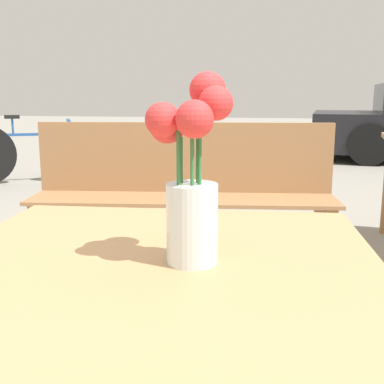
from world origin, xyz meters
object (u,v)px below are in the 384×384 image
Objects in this scene: bench_middle at (183,192)px; bicycle at (31,152)px; flower_vase at (191,182)px; table_front at (156,314)px.

bench_middle reaches higher than bicycle.
flower_vase reaches higher than bicycle.
bench_middle is at bearing 99.57° from table_front.
flower_vase is 5.04m from bicycle.
table_front is at bearing -80.43° from bench_middle.
bicycle is at bearing 121.08° from table_front.
flower_vase is at bearing 11.80° from table_front.
bicycle is (-2.58, 4.28, -0.25)m from table_front.
bicycle is at bearing 132.56° from bench_middle.
table_front is 5.00m from bicycle.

